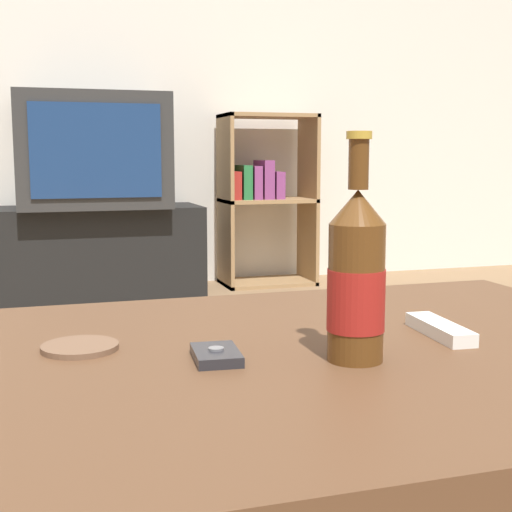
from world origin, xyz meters
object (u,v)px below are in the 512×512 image
(cell_phone, at_px, (216,355))
(remote_control, at_px, (440,329))
(television, at_px, (91,151))
(bookshelf, at_px, (264,195))
(tv_stand, at_px, (95,252))
(beer_bottle, at_px, (356,279))

(cell_phone, height_order, remote_control, remote_control)
(television, bearing_deg, bookshelf, 5.04)
(tv_stand, height_order, beer_bottle, beer_bottle)
(television, distance_m, remote_control, 2.75)
(tv_stand, bearing_deg, bookshelf, 4.80)
(television, height_order, beer_bottle, television)
(bookshelf, height_order, cell_phone, bookshelf)
(bookshelf, relative_size, remote_control, 5.95)
(cell_phone, xyz_separation_m, remote_control, (0.35, 0.03, 0.00))
(beer_bottle, xyz_separation_m, remote_control, (0.18, 0.08, -0.10))
(remote_control, bearing_deg, beer_bottle, -151.31)
(tv_stand, xyz_separation_m, bookshelf, (0.92, 0.08, 0.27))
(tv_stand, distance_m, television, 0.50)
(tv_stand, xyz_separation_m, beer_bottle, (0.11, -2.80, 0.32))
(beer_bottle, xyz_separation_m, cell_phone, (-0.17, 0.05, -0.10))
(television, bearing_deg, cell_phone, -91.24)
(bookshelf, distance_m, remote_control, 2.87)
(television, height_order, remote_control, television)
(tv_stand, bearing_deg, remote_control, -83.89)
(television, height_order, bookshelf, television)
(television, distance_m, bookshelf, 0.95)
(bookshelf, xyz_separation_m, beer_bottle, (-0.80, -2.88, 0.05))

